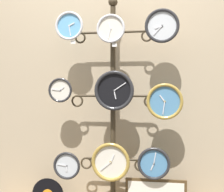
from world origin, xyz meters
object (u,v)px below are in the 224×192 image
Objects in this scene: display_stand at (113,134)px; clock_bottom_left at (67,166)px; clock_middle_center at (114,91)px; clock_top_left at (69,26)px; clock_middle_right at (165,102)px; clock_middle_left at (60,90)px; clock_bottom_center at (111,162)px; clock_bottom_right at (154,164)px; clock_top_right at (162,26)px; clock_top_center at (111,29)px.

display_stand is 0.47m from clock_bottom_left.
clock_middle_center is 0.75m from clock_bottom_left.
clock_middle_right is at bearing 0.62° from clock_top_left.
display_stand is 0.58m from clock_middle_left.
clock_bottom_center is at bearing -143.06° from clock_middle_center.
clock_bottom_center is at bearing -173.49° from clock_bottom_right.
clock_middle_right is 0.51m from clock_bottom_right.
clock_top_left reaches higher than clock_bottom_right.
clock_top_left is 0.76× the size of clock_bottom_center.
clock_top_right reaches higher than clock_middle_right.
clock_bottom_right is (-0.09, 0.01, -0.51)m from clock_middle_right.
clock_top_left reaches higher than clock_top_right.
clock_bottom_right is at bearing 173.78° from clock_middle_right.
clock_middle_center is 1.12× the size of clock_middle_right.
clock_middle_center is 0.59m from clock_bottom_center.
clock_bottom_left is 0.73× the size of clock_bottom_center.
clock_top_center is 0.89× the size of clock_bottom_right.
clock_middle_right is (0.02, 0.01, -0.60)m from clock_top_right.
clock_top_center is 0.86× the size of clock_top_right.
clock_bottom_right is (-0.06, 0.02, -1.11)m from clock_top_right.
clock_middle_left is at bearing 169.45° from clock_top_left.
clock_bottom_center is at bearing -176.02° from clock_middle_right.
clock_middle_right is 0.92× the size of clock_bottom_center.
clock_middle_center is (0.47, -0.02, -0.00)m from clock_middle_left.
clock_middle_left is (-0.85, 0.01, -0.51)m from clock_top_right.
clock_middle_right is at bearing 2.83° from clock_top_center.
clock_bottom_center is (0.00, -0.12, -0.21)m from display_stand.
clock_bottom_center is 1.20× the size of clock_bottom_right.
display_stand reaches higher than clock_bottom_right.
display_stand is at bearing 167.37° from clock_bottom_right.
clock_top_left is 0.55m from clock_middle_left.
clock_middle_left is at bearing 175.18° from clock_bottom_center.
display_stand is at bearing 168.62° from clock_middle_right.
display_stand reaches higher than clock_bottom_center.
clock_middle_right is (0.88, -0.01, -0.09)m from clock_middle_left.
clock_middle_right is at bearing -6.22° from clock_bottom_right.
clock_bottom_left is 0.87× the size of clock_bottom_right.
clock_middle_left is at bearing 179.52° from clock_middle_right.
clock_middle_left is 0.90× the size of clock_bottom_left.
display_stand reaches higher than clock_top_left.
clock_top_left is 1.02× the size of clock_top_center.
clock_top_left is 1.17m from clock_bottom_left.
clock_top_center is 0.81× the size of clock_middle_right.
clock_top_right is (0.77, 0.00, -0.03)m from clock_top_left.
clock_middle_center is at bearing 36.94° from clock_bottom_center.
display_stand reaches higher than clock_top_center.
clock_top_left is at bearing -179.89° from clock_top_right.
clock_bottom_left is (-0.37, -0.00, -1.14)m from clock_top_center.
clock_top_center is 0.74× the size of clock_bottom_center.
clock_bottom_right is (0.79, 0.00, -0.60)m from clock_middle_left.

